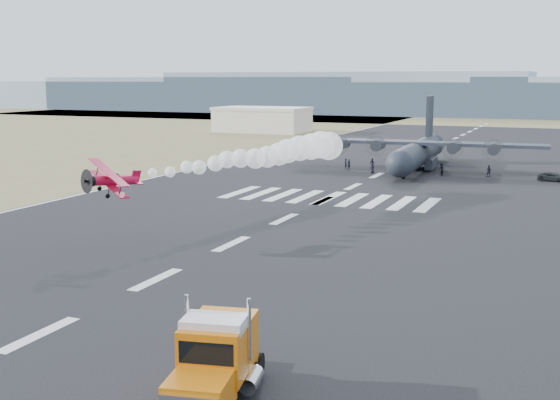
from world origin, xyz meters
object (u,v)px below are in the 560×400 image
Objects in this scene: aerobatic_biplane at (111,180)px; crew_g at (346,163)px; crew_b at (441,169)px; semi_truck at (215,360)px; support_vehicle at (554,177)px; crew_a at (349,164)px; crew_e at (372,168)px; hangar_left at (262,119)px; crew_f at (400,165)px; crew_h at (489,171)px; crew_c at (393,166)px; transport_aircraft at (418,151)px; crew_d at (372,164)px.

crew_g is (1.96, 59.27, -5.00)m from aerobatic_biplane.
aerobatic_biplane is at bearing -55.28° from crew_b.
semi_truck is 80.17m from support_vehicle.
crew_a is 1.04× the size of crew_e.
crew_a is (2.84, 58.16, -4.98)m from aerobatic_biplane.
hangar_left is at bearing -176.45° from crew_b.
aerobatic_biplane reaches higher than support_vehicle.
crew_e is 5.31m from crew_f.
aerobatic_biplane reaches higher than crew_h.
crew_b is at bearing 81.08° from semi_truck.
aerobatic_biplane is at bearing 155.34° from support_vehicle.
crew_c is 14.60m from crew_h.
crew_c is at bearing -132.19° from transport_aircraft.
hangar_left is 92.45m from crew_b.
crew_h is (18.11, -1.20, -0.05)m from crew_d.
crew_f reaches higher than crew_d.
crew_h is at bearing 88.43° from support_vehicle.
support_vehicle is 2.66× the size of crew_a.
aerobatic_biplane is 3.42× the size of crew_g.
crew_e is at bearing 95.57° from crew_f.
crew_h is (67.62, -67.92, -2.55)m from hangar_left.
aerobatic_biplane is at bearing 122.34° from semi_truck.
support_vehicle is 25.99m from crew_e.
transport_aircraft is 24.12× the size of crew_a.
crew_f is at bearing 175.59° from crew_e.
crew_d is (-27.07, 2.37, 0.30)m from support_vehicle.
semi_truck is at bearing 49.00° from crew_a.
crew_a is at bearing 93.25° from support_vehicle.
aerobatic_biplane is 3.33× the size of crew_a.
support_vehicle is at bearing 71.55° from aerobatic_biplane.
semi_truck is 84.32m from crew_g.
crew_b is (15.01, -1.81, 0.13)m from crew_a.
crew_f reaches higher than crew_a.
hangar_left reaches higher than crew_a.
crew_f is (54.02, -66.64, -2.48)m from hangar_left.
crew_a reaches higher than crew_g.
semi_truck reaches higher than crew_e.
semi_truck is at bearing -156.72° from crew_c.
hangar_left is 162.12m from semi_truck.
crew_h is (22.58, -1.36, 0.06)m from crew_g.
hangar_left reaches higher than crew_e.
crew_c is (-23.54, 2.04, 0.22)m from support_vehicle.
hangar_left is at bearing 121.01° from aerobatic_biplane.
hangar_left is 80.42m from crew_g.
crew_h is (24.54, 57.91, -4.94)m from aerobatic_biplane.
transport_aircraft is 7.58m from crew_d.
aerobatic_biplane is 63.09m from crew_h.
aerobatic_biplane is 2.93× the size of crew_f.
crew_h reaches higher than support_vehicle.
semi_truck is at bearing -86.21° from transport_aircraft.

